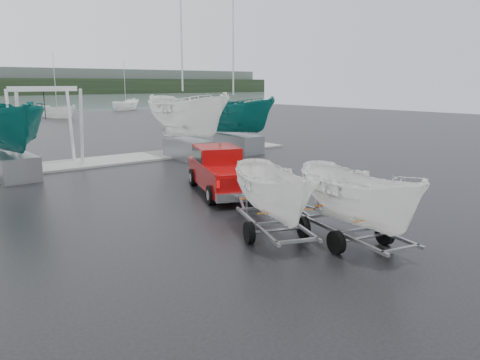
% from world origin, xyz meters
% --- Properties ---
extents(ground_plane, '(120.00, 120.00, 0.00)m').
position_xyz_m(ground_plane, '(0.00, 0.00, 0.00)').
color(ground_plane, black).
rests_on(ground_plane, ground).
extents(dock, '(30.00, 3.00, 0.12)m').
position_xyz_m(dock, '(0.00, 13.00, 0.05)').
color(dock, '#969691').
rests_on(dock, ground).
extents(pickup_truck, '(3.61, 5.53, 1.74)m').
position_xyz_m(pickup_truck, '(3.65, 3.23, 0.91)').
color(pickup_truck, '#870707').
rests_on(pickup_truck, ground).
extents(trailer_hitched, '(2.44, 3.78, 4.76)m').
position_xyz_m(trailer_hitched, '(1.37, -2.42, 2.59)').
color(trailer_hitched, gray).
rests_on(trailer_hitched, ground).
extents(trailer_parked, '(2.01, 3.77, 4.91)m').
position_xyz_m(trailer_parked, '(2.61, -4.28, 2.67)').
color(trailer_parked, gray).
rests_on(trailer_parked, ground).
extents(boat_hoist, '(3.30, 2.18, 4.12)m').
position_xyz_m(boat_hoist, '(-0.09, 13.00, 2.67)').
color(boat_hoist, silver).
rests_on(boat_hoist, ground).
extents(keelboat_1, '(2.40, 3.20, 7.47)m').
position_xyz_m(keelboat_1, '(-2.19, 11.20, 3.80)').
color(keelboat_1, gray).
rests_on(keelboat_1, ground).
extents(keelboat_2, '(2.65, 3.20, 10.83)m').
position_xyz_m(keelboat_2, '(7.08, 11.00, 4.22)').
color(keelboat_2, gray).
rests_on(keelboat_2, ground).
extents(keelboat_3, '(2.37, 3.20, 10.53)m').
position_xyz_m(keelboat_3, '(10.95, 11.30, 3.75)').
color(keelboat_3, gray).
rests_on(keelboat_3, ground).
extents(moored_boat_2, '(3.25, 3.30, 11.46)m').
position_xyz_m(moored_boat_2, '(11.83, 49.25, 0.00)').
color(moored_boat_2, white).
rests_on(moored_boat_2, ground).
extents(moored_boat_3, '(3.79, 3.78, 11.55)m').
position_xyz_m(moored_boat_3, '(26.26, 60.20, 0.00)').
color(moored_boat_3, white).
rests_on(moored_boat_3, ground).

